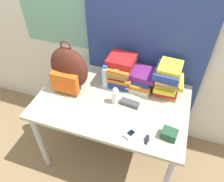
{
  "coord_description": "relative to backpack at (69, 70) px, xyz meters",
  "views": [
    {
      "loc": [
        0.4,
        -0.79,
        2.01
      ],
      "look_at": [
        0.0,
        0.39,
        0.86
      ],
      "focal_mm": 35.0,
      "sensor_mm": 36.0,
      "label": 1
    }
  ],
  "objects": [
    {
      "name": "sunglasses_case",
      "position": [
        0.53,
        -0.04,
        -0.17
      ],
      "size": [
        0.16,
        0.07,
        0.04
      ],
      "color": "#47474C",
      "rests_on": "desk"
    },
    {
      "name": "curtain_blue",
      "position": [
        0.54,
        0.38,
        0.31
      ],
      "size": [
        1.04,
        0.04,
        2.5
      ],
      "color": "navy",
      "rests_on": "ground_plane"
    },
    {
      "name": "sports_bottle",
      "position": [
        0.37,
        0.14,
        -0.08
      ],
      "size": [
        0.08,
        0.08,
        0.23
      ],
      "color": "white",
      "rests_on": "desk"
    },
    {
      "name": "book_stack_center",
      "position": [
        0.57,
        0.21,
        -0.11
      ],
      "size": [
        0.24,
        0.27,
        0.16
      ],
      "color": "silver",
      "rests_on": "desk"
    },
    {
      "name": "book_stack_right",
      "position": [
        0.78,
        0.2,
        -0.05
      ],
      "size": [
        0.24,
        0.28,
        0.27
      ],
      "color": "olive",
      "rests_on": "desk"
    },
    {
      "name": "wall_back",
      "position": [
        0.38,
        0.44,
        0.31
      ],
      "size": [
        6.0,
        0.06,
        2.5
      ],
      "color": "silver",
      "rests_on": "ground_plane"
    },
    {
      "name": "backpack",
      "position": [
        0.0,
        0.0,
        0.0
      ],
      "size": [
        0.32,
        0.2,
        0.45
      ],
      "color": "#512319",
      "rests_on": "desk"
    },
    {
      "name": "cell_phone",
      "position": [
        0.62,
        -0.32,
        -0.18
      ],
      "size": [
        0.1,
        0.12,
        0.02
      ],
      "color": "#B7BCC6",
      "rests_on": "desk"
    },
    {
      "name": "desk",
      "position": [
        0.38,
        -0.04,
        -0.28
      ],
      "size": [
        1.22,
        0.79,
        0.76
      ],
      "color": "#B7B299",
      "rests_on": "ground_plane"
    },
    {
      "name": "water_bottle",
      "position": [
        0.28,
        0.1,
        -0.08
      ],
      "size": [
        0.06,
        0.06,
        0.22
      ],
      "color": "silver",
      "rests_on": "desk"
    },
    {
      "name": "book_stack_left",
      "position": [
        0.39,
        0.21,
        -0.06
      ],
      "size": [
        0.23,
        0.28,
        0.26
      ],
      "color": "navy",
      "rests_on": "desk"
    },
    {
      "name": "sunscreen_bottle",
      "position": [
        0.41,
        -0.05,
        -0.12
      ],
      "size": [
        0.06,
        0.06,
        0.14
      ],
      "color": "white",
      "rests_on": "desk"
    },
    {
      "name": "wristwatch",
      "position": [
        0.73,
        -0.33,
        -0.18
      ],
      "size": [
        0.04,
        0.08,
        0.01
      ],
      "color": "black",
      "rests_on": "desk"
    },
    {
      "name": "camera_pouch",
      "position": [
        0.87,
        -0.25,
        -0.15
      ],
      "size": [
        0.12,
        0.1,
        0.06
      ],
      "color": "#234C33",
      "rests_on": "desk"
    }
  ]
}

